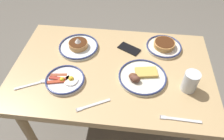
{
  "coord_description": "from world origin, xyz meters",
  "views": [
    {
      "loc": [
        -0.11,
        0.9,
        1.69
      ],
      "look_at": [
        -0.01,
        0.05,
        0.78
      ],
      "focal_mm": 34.5,
      "sensor_mm": 36.0,
      "label": 1
    }
  ],
  "objects": [
    {
      "name": "drinking_glass",
      "position": [
        -0.44,
        0.11,
        0.8
      ],
      "size": [
        0.08,
        0.08,
        0.12
      ],
      "color": "silver",
      "rests_on": "dining_table"
    },
    {
      "name": "plate_far_companion",
      "position": [
        0.25,
        0.14,
        0.76
      ],
      "size": [
        0.23,
        0.23,
        0.04
      ],
      "color": "white",
      "rests_on": "dining_table"
    },
    {
      "name": "plate_far_side",
      "position": [
        -0.18,
        0.06,
        0.76
      ],
      "size": [
        0.28,
        0.28,
        0.05
      ],
      "color": "silver",
      "rests_on": "dining_table"
    },
    {
      "name": "dining_table",
      "position": [
        0.0,
        0.0,
        0.66
      ],
      "size": [
        1.21,
        0.77,
        0.75
      ],
      "color": "tan",
      "rests_on": "ground_plane"
    },
    {
      "name": "fork_far",
      "position": [
        0.07,
        0.28,
        0.75
      ],
      "size": [
        0.17,
        0.1,
        0.01
      ],
      "color": "silver",
      "rests_on": "dining_table"
    },
    {
      "name": "ground_plane",
      "position": [
        0.0,
        0.0,
        0.0
      ],
      "size": [
        6.0,
        6.0,
        0.0
      ],
      "primitive_type": "plane",
      "color": "#6B665C"
    },
    {
      "name": "plate_center_pancakes",
      "position": [
        -0.32,
        -0.22,
        0.77
      ],
      "size": [
        0.23,
        0.23,
        0.05
      ],
      "color": "silver",
      "rests_on": "dining_table"
    },
    {
      "name": "fork_near",
      "position": [
        -0.38,
        0.32,
        0.75
      ],
      "size": [
        0.21,
        0.02,
        0.01
      ],
      "color": "silver",
      "rests_on": "dining_table"
    },
    {
      "name": "cell_phone",
      "position": [
        -0.09,
        -0.18,
        0.75
      ],
      "size": [
        0.16,
        0.13,
        0.01
      ],
      "primitive_type": "cube",
      "rotation": [
        0.0,
        0.0,
        -0.52
      ],
      "color": "black",
      "rests_on": "dining_table"
    },
    {
      "name": "plate_near_main",
      "position": [
        0.24,
        -0.16,
        0.77
      ],
      "size": [
        0.26,
        0.26,
        0.08
      ],
      "color": "white",
      "rests_on": "dining_table"
    },
    {
      "name": "tea_spoon",
      "position": [
        0.41,
        0.18,
        0.75
      ],
      "size": [
        0.17,
        0.09,
        0.01
      ],
      "color": "silver",
      "rests_on": "dining_table"
    }
  ]
}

